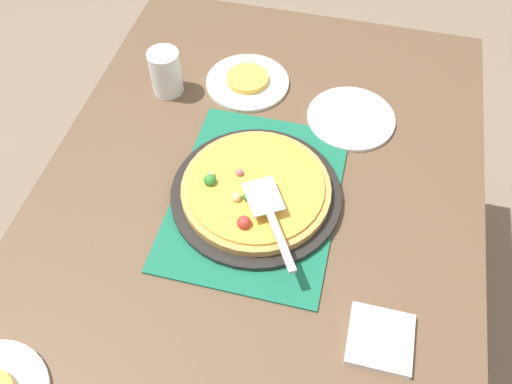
{
  "coord_description": "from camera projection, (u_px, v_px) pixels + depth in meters",
  "views": [
    {
      "loc": [
        0.67,
        0.16,
        1.71
      ],
      "look_at": [
        0.0,
        0.0,
        0.77
      ],
      "focal_mm": 37.01,
      "sensor_mm": 36.0,
      "label": 1
    }
  ],
  "objects": [
    {
      "name": "ground_plane",
      "position": [
        256.0,
        326.0,
        1.79
      ],
      "size": [
        8.0,
        8.0,
        0.0
      ],
      "primitive_type": "plane",
      "color": "#84705B"
    },
    {
      "name": "plate_far_right",
      "position": [
        247.0,
        82.0,
        1.4
      ],
      "size": [
        0.22,
        0.22,
        0.01
      ],
      "primitive_type": "cylinder",
      "color": "white",
      "rests_on": "dining_table"
    },
    {
      "name": "pizza",
      "position": [
        255.0,
        189.0,
        1.16
      ],
      "size": [
        0.33,
        0.33,
        0.05
      ],
      "color": "tan",
      "rests_on": "pizza_pan"
    },
    {
      "name": "served_slice_right",
      "position": [
        247.0,
        79.0,
        1.39
      ],
      "size": [
        0.11,
        0.11,
        0.02
      ],
      "primitive_type": "cylinder",
      "color": "#EAB747",
      "rests_on": "plate_far_right"
    },
    {
      "name": "napkin_stack",
      "position": [
        380.0,
        339.0,
        0.98
      ],
      "size": [
        0.12,
        0.12,
        0.02
      ],
      "primitive_type": "cube",
      "color": "white",
      "rests_on": "dining_table"
    },
    {
      "name": "pizza_pan",
      "position": [
        256.0,
        194.0,
        1.17
      ],
      "size": [
        0.38,
        0.38,
        0.01
      ],
      "primitive_type": "cylinder",
      "color": "black",
      "rests_on": "placemat"
    },
    {
      "name": "placemat",
      "position": [
        256.0,
        196.0,
        1.18
      ],
      "size": [
        0.48,
        0.36,
        0.01
      ],
      "primitive_type": "cube",
      "color": "#196B4C",
      "rests_on": "dining_table"
    },
    {
      "name": "dining_table",
      "position": [
        256.0,
        224.0,
        1.27
      ],
      "size": [
        1.4,
        1.0,
        0.75
      ],
      "color": "brown",
      "rests_on": "ground_plane"
    },
    {
      "name": "plate_side",
      "position": [
        351.0,
        118.0,
        1.32
      ],
      "size": [
        0.22,
        0.22,
        0.01
      ],
      "primitive_type": "cylinder",
      "color": "white",
      "rests_on": "dining_table"
    },
    {
      "name": "pizza_server",
      "position": [
        270.0,
        214.0,
        1.07
      ],
      "size": [
        0.22,
        0.16,
        0.01
      ],
      "color": "silver",
      "rests_on": "pizza"
    },
    {
      "name": "cup_near",
      "position": [
        166.0,
        72.0,
        1.34
      ],
      "size": [
        0.08,
        0.08,
        0.12
      ],
      "primitive_type": "cylinder",
      "color": "white",
      "rests_on": "dining_table"
    }
  ]
}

